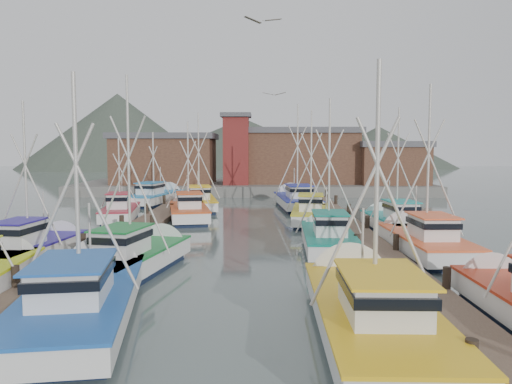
{
  "coord_description": "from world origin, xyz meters",
  "views": [
    {
      "loc": [
        1.22,
        -27.1,
        5.54
      ],
      "look_at": [
        0.75,
        6.53,
        2.6
      ],
      "focal_mm": 35.0,
      "sensor_mm": 36.0,
      "label": 1
    }
  ],
  "objects_px": {
    "boat_0": "(85,296)",
    "boat_4": "(137,257)",
    "boat_12": "(199,202)",
    "lookout_tower": "(236,148)",
    "boat_1": "(368,309)",
    "boat_8": "(188,211)"
  },
  "relations": [
    {
      "from": "lookout_tower",
      "to": "boat_0",
      "type": "bearing_deg",
      "value": -93.46
    },
    {
      "from": "boat_1",
      "to": "boat_12",
      "type": "relative_size",
      "value": 1.08
    },
    {
      "from": "boat_4",
      "to": "boat_8",
      "type": "xyz_separation_m",
      "value": [
        -0.2,
        16.6,
        -0.0
      ]
    },
    {
      "from": "boat_8",
      "to": "boat_12",
      "type": "bearing_deg",
      "value": 78.62
    },
    {
      "from": "lookout_tower",
      "to": "boat_1",
      "type": "bearing_deg",
      "value": -81.93
    },
    {
      "from": "boat_0",
      "to": "boat_4",
      "type": "xyz_separation_m",
      "value": [
        0.25,
        5.89,
        0.0
      ]
    },
    {
      "from": "boat_1",
      "to": "boat_12",
      "type": "distance_m",
      "value": 31.71
    },
    {
      "from": "lookout_tower",
      "to": "boat_12",
      "type": "xyz_separation_m",
      "value": [
        -2.64,
        -14.95,
        -4.87
      ]
    },
    {
      "from": "boat_4",
      "to": "boat_8",
      "type": "height_order",
      "value": "boat_4"
    },
    {
      "from": "boat_0",
      "to": "boat_4",
      "type": "distance_m",
      "value": 5.89
    },
    {
      "from": "lookout_tower",
      "to": "boat_12",
      "type": "height_order",
      "value": "lookout_tower"
    },
    {
      "from": "boat_12",
      "to": "boat_8",
      "type": "bearing_deg",
      "value": -100.17
    },
    {
      "from": "boat_8",
      "to": "boat_12",
      "type": "height_order",
      "value": "boat_12"
    },
    {
      "from": "boat_12",
      "to": "lookout_tower",
      "type": "bearing_deg",
      "value": 69.56
    },
    {
      "from": "boat_12",
      "to": "boat_1",
      "type": "bearing_deg",
      "value": -83.79
    },
    {
      "from": "boat_8",
      "to": "boat_12",
      "type": "relative_size",
      "value": 0.97
    },
    {
      "from": "boat_1",
      "to": "boat_4",
      "type": "distance_m",
      "value": 11.39
    },
    {
      "from": "boat_0",
      "to": "boat_12",
      "type": "relative_size",
      "value": 1.12
    },
    {
      "from": "lookout_tower",
      "to": "boat_4",
      "type": "height_order",
      "value": "lookout_tower"
    },
    {
      "from": "boat_4",
      "to": "boat_12",
      "type": "relative_size",
      "value": 0.99
    },
    {
      "from": "boat_1",
      "to": "boat_4",
      "type": "xyz_separation_m",
      "value": [
        -8.84,
        7.19,
        0.0
      ]
    },
    {
      "from": "boat_0",
      "to": "boat_8",
      "type": "height_order",
      "value": "boat_0"
    }
  ]
}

